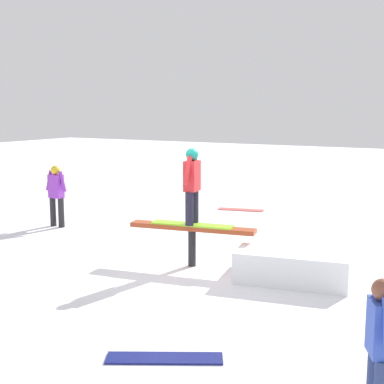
{
  "coord_description": "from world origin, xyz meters",
  "views": [
    {
      "loc": [
        -4.53,
        8.06,
        2.81
      ],
      "look_at": [
        0.0,
        0.0,
        1.34
      ],
      "focal_mm": 50.0,
      "sensor_mm": 36.0,
      "label": 1
    }
  ],
  "objects_px": {
    "bystander_blue": "(380,342)",
    "loose_snowboard_navy": "(164,358)",
    "bystander_purple": "(56,193)",
    "main_rider_on_rail": "(192,188)",
    "rail_feature": "(192,232)",
    "loose_snowboard_coral": "(241,210)"
  },
  "relations": [
    {
      "from": "loose_snowboard_coral",
      "to": "main_rider_on_rail",
      "type": "bearing_deg",
      "value": -89.22
    },
    {
      "from": "bystander_purple",
      "to": "bystander_blue",
      "type": "distance_m",
      "value": 9.33
    },
    {
      "from": "rail_feature",
      "to": "loose_snowboard_coral",
      "type": "distance_m",
      "value": 5.44
    },
    {
      "from": "bystander_purple",
      "to": "loose_snowboard_navy",
      "type": "bearing_deg",
      "value": -37.23
    },
    {
      "from": "rail_feature",
      "to": "loose_snowboard_coral",
      "type": "bearing_deg",
      "value": -85.55
    },
    {
      "from": "rail_feature",
      "to": "main_rider_on_rail",
      "type": "relative_size",
      "value": 1.52
    },
    {
      "from": "rail_feature",
      "to": "loose_snowboard_navy",
      "type": "bearing_deg",
      "value": 103.95
    },
    {
      "from": "loose_snowboard_navy",
      "to": "bystander_blue",
      "type": "bearing_deg",
      "value": 150.51
    },
    {
      "from": "main_rider_on_rail",
      "to": "bystander_purple",
      "type": "bearing_deg",
      "value": -24.99
    },
    {
      "from": "main_rider_on_rail",
      "to": "bystander_blue",
      "type": "height_order",
      "value": "main_rider_on_rail"
    },
    {
      "from": "bystander_blue",
      "to": "loose_snowboard_coral",
      "type": "relative_size",
      "value": 1.06
    },
    {
      "from": "rail_feature",
      "to": "bystander_blue",
      "type": "relative_size",
      "value": 1.73
    },
    {
      "from": "rail_feature",
      "to": "bystander_purple",
      "type": "height_order",
      "value": "bystander_purple"
    },
    {
      "from": "rail_feature",
      "to": "bystander_purple",
      "type": "distance_m",
      "value": 4.53
    },
    {
      "from": "bystander_blue",
      "to": "loose_snowboard_navy",
      "type": "xyz_separation_m",
      "value": [
        2.3,
        -0.04,
        -0.73
      ]
    },
    {
      "from": "main_rider_on_rail",
      "to": "bystander_purple",
      "type": "xyz_separation_m",
      "value": [
        4.36,
        -1.21,
        -0.6
      ]
    },
    {
      "from": "bystander_purple",
      "to": "loose_snowboard_coral",
      "type": "relative_size",
      "value": 1.17
    },
    {
      "from": "main_rider_on_rail",
      "to": "loose_snowboard_navy",
      "type": "bearing_deg",
      "value": 104.93
    },
    {
      "from": "bystander_blue",
      "to": "loose_snowboard_coral",
      "type": "distance_m",
      "value": 10.02
    },
    {
      "from": "main_rider_on_rail",
      "to": "loose_snowboard_navy",
      "type": "height_order",
      "value": "main_rider_on_rail"
    },
    {
      "from": "bystander_blue",
      "to": "rail_feature",
      "type": "bearing_deg",
      "value": 24.25
    },
    {
      "from": "bystander_blue",
      "to": "loose_snowboard_coral",
      "type": "xyz_separation_m",
      "value": [
        5.18,
        -8.54,
        -0.73
      ]
    }
  ]
}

